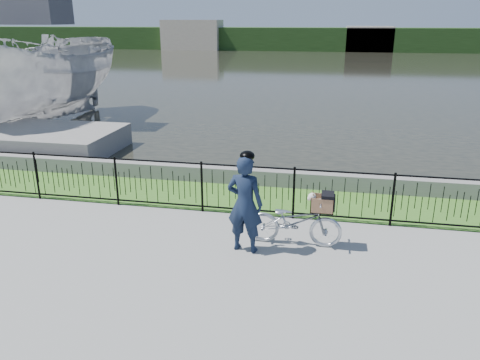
# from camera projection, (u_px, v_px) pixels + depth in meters

# --- Properties ---
(ground) EXTENTS (120.00, 120.00, 0.00)m
(ground) POSITION_uv_depth(u_px,v_px,m) (231.00, 248.00, 8.71)
(ground) COLOR gray
(ground) RESTS_ON ground
(grass_strip) EXTENTS (60.00, 2.00, 0.01)m
(grass_strip) POSITION_uv_depth(u_px,v_px,m) (254.00, 198.00, 11.12)
(grass_strip) COLOR #3D7023
(grass_strip) RESTS_ON ground
(water) EXTENTS (120.00, 120.00, 0.00)m
(water) POSITION_uv_depth(u_px,v_px,m) (314.00, 70.00, 39.33)
(water) COLOR #28281E
(water) RESTS_ON ground
(quay_wall) EXTENTS (60.00, 0.30, 0.40)m
(quay_wall) POSITION_uv_depth(u_px,v_px,m) (261.00, 177.00, 11.98)
(quay_wall) COLOR slate
(quay_wall) RESTS_ON ground
(fence) EXTENTS (14.00, 0.06, 1.15)m
(fence) POSITION_uv_depth(u_px,v_px,m) (247.00, 190.00, 10.01)
(fence) COLOR black
(fence) RESTS_ON ground
(far_treeline) EXTENTS (120.00, 6.00, 3.00)m
(far_treeline) POSITION_uv_depth(u_px,v_px,m) (323.00, 39.00, 63.90)
(far_treeline) COLOR #213F18
(far_treeline) RESTS_ON ground
(far_building_left) EXTENTS (8.00, 4.00, 4.00)m
(far_building_left) POSITION_uv_depth(u_px,v_px,m) (192.00, 35.00, 65.16)
(far_building_left) COLOR #B3A58F
(far_building_left) RESTS_ON ground
(far_building_right) EXTENTS (6.00, 3.00, 3.20)m
(far_building_right) POSITION_uv_depth(u_px,v_px,m) (369.00, 39.00, 61.38)
(far_building_right) COLOR #B3A58F
(far_building_right) RESTS_ON ground
(bicycle_rig) EXTENTS (1.76, 0.61, 1.08)m
(bicycle_rig) POSITION_uv_depth(u_px,v_px,m) (295.00, 221.00, 8.72)
(bicycle_rig) COLOR #B5BAC2
(bicycle_rig) RESTS_ON ground
(cyclist) EXTENTS (0.71, 0.52, 1.88)m
(cyclist) POSITION_uv_depth(u_px,v_px,m) (245.00, 203.00, 8.35)
(cyclist) COLOR #131E34
(cyclist) RESTS_ON ground
(boat_near) EXTENTS (3.65, 9.49, 5.45)m
(boat_near) POSITION_uv_depth(u_px,v_px,m) (44.00, 76.00, 18.11)
(boat_near) COLOR #ADACAC
(boat_near) RESTS_ON water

